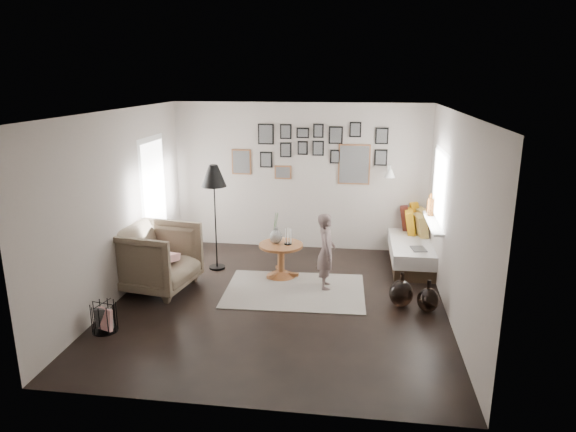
# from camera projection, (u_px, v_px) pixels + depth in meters

# --- Properties ---
(ground) EXTENTS (4.80, 4.80, 0.00)m
(ground) POSITION_uv_depth(u_px,v_px,m) (280.00, 301.00, 7.15)
(ground) COLOR black
(ground) RESTS_ON ground
(wall_back) EXTENTS (4.50, 0.00, 4.50)m
(wall_back) POSITION_uv_depth(u_px,v_px,m) (300.00, 177.00, 9.10)
(wall_back) COLOR #9F948B
(wall_back) RESTS_ON ground
(wall_front) EXTENTS (4.50, 0.00, 4.50)m
(wall_front) POSITION_uv_depth(u_px,v_px,m) (237.00, 280.00, 4.51)
(wall_front) COLOR #9F948B
(wall_front) RESTS_ON ground
(wall_left) EXTENTS (0.00, 4.80, 4.80)m
(wall_left) POSITION_uv_depth(u_px,v_px,m) (119.00, 206.00, 7.10)
(wall_left) COLOR #9F948B
(wall_left) RESTS_ON ground
(wall_right) EXTENTS (0.00, 4.80, 4.80)m
(wall_right) POSITION_uv_depth(u_px,v_px,m) (454.00, 217.00, 6.51)
(wall_right) COLOR #9F948B
(wall_right) RESTS_ON ground
(ceiling) EXTENTS (4.80, 4.80, 0.00)m
(ceiling) POSITION_uv_depth(u_px,v_px,m) (279.00, 112.00, 6.46)
(ceiling) COLOR white
(ceiling) RESTS_ON wall_back
(door_left) EXTENTS (0.00, 2.14, 2.14)m
(door_left) POSITION_uv_depth(u_px,v_px,m) (154.00, 203.00, 8.31)
(door_left) COLOR white
(door_left) RESTS_ON wall_left
(window_right) EXTENTS (0.15, 1.32, 1.30)m
(window_right) POSITION_uv_depth(u_px,v_px,m) (432.00, 217.00, 7.90)
(window_right) COLOR white
(window_right) RESTS_ON wall_right
(gallery_wall) EXTENTS (2.74, 0.03, 1.08)m
(gallery_wall) POSITION_uv_depth(u_px,v_px,m) (316.00, 153.00, 8.93)
(gallery_wall) COLOR brown
(gallery_wall) RESTS_ON wall_back
(wall_sconce) EXTENTS (0.18, 0.36, 0.16)m
(wall_sconce) POSITION_uv_depth(u_px,v_px,m) (390.00, 173.00, 8.60)
(wall_sconce) COLOR white
(wall_sconce) RESTS_ON wall_back
(rug) EXTENTS (2.06, 1.48, 0.01)m
(rug) POSITION_uv_depth(u_px,v_px,m) (295.00, 291.00, 7.49)
(rug) COLOR beige
(rug) RESTS_ON ground
(pedestal_table) EXTENTS (0.68, 0.68, 0.54)m
(pedestal_table) POSITION_uv_depth(u_px,v_px,m) (281.00, 262.00, 7.97)
(pedestal_table) COLOR brown
(pedestal_table) RESTS_ON ground
(vase) EXTENTS (0.19, 0.19, 0.49)m
(vase) POSITION_uv_depth(u_px,v_px,m) (276.00, 234.00, 7.88)
(vase) COLOR black
(vase) RESTS_ON pedestal_table
(candles) EXTENTS (0.12, 0.12, 0.25)m
(candles) POSITION_uv_depth(u_px,v_px,m) (288.00, 237.00, 7.84)
(candles) COLOR black
(candles) RESTS_ON pedestal_table
(daybed) EXTENTS (0.82, 1.94, 0.92)m
(daybed) POSITION_uv_depth(u_px,v_px,m) (414.00, 245.00, 8.64)
(daybed) COLOR black
(daybed) RESTS_ON ground
(magazine_on_daybed) EXTENTS (0.25, 0.31, 0.02)m
(magazine_on_daybed) POSITION_uv_depth(u_px,v_px,m) (419.00, 249.00, 7.99)
(magazine_on_daybed) COLOR black
(magazine_on_daybed) RESTS_ON daybed
(armchair) EXTENTS (1.21, 1.18, 0.96)m
(armchair) POSITION_uv_depth(u_px,v_px,m) (157.00, 258.00, 7.45)
(armchair) COLOR brown
(armchair) RESTS_ON ground
(armchair_cushion) EXTENTS (0.51, 0.52, 0.20)m
(armchair_cushion) POSITION_uv_depth(u_px,v_px,m) (160.00, 257.00, 7.50)
(armchair_cushion) COLOR white
(armchair_cushion) RESTS_ON armchair
(floor_lamp) EXTENTS (0.40, 0.40, 1.70)m
(floor_lamp) POSITION_uv_depth(u_px,v_px,m) (214.00, 180.00, 8.00)
(floor_lamp) COLOR black
(floor_lamp) RESTS_ON ground
(magazine_basket) EXTENTS (0.35, 0.35, 0.37)m
(magazine_basket) POSITION_uv_depth(u_px,v_px,m) (104.00, 317.00, 6.27)
(magazine_basket) COLOR black
(magazine_basket) RESTS_ON ground
(demijohn_large) EXTENTS (0.33, 0.33, 0.49)m
(demijohn_large) POSITION_uv_depth(u_px,v_px,m) (401.00, 293.00, 6.95)
(demijohn_large) COLOR black
(demijohn_large) RESTS_ON ground
(demijohn_small) EXTENTS (0.29, 0.29, 0.45)m
(demijohn_small) POSITION_uv_depth(u_px,v_px,m) (428.00, 300.00, 6.80)
(demijohn_small) COLOR black
(demijohn_small) RESTS_ON ground
(child) EXTENTS (0.32, 0.44, 1.14)m
(child) POSITION_uv_depth(u_px,v_px,m) (326.00, 251.00, 7.46)
(child) COLOR #64514F
(child) RESTS_ON ground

